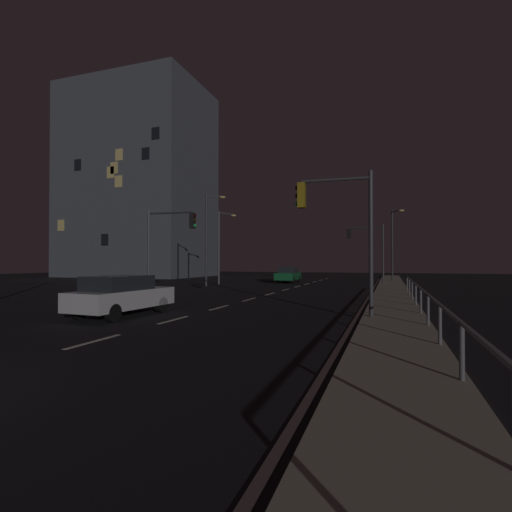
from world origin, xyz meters
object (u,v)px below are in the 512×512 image
(traffic_light_near_right, at_px, (367,242))
(street_lamp_across_street, at_px, (394,238))
(car_oncoming, at_px, (288,275))
(street_lamp_mid_block, at_px, (222,240))
(street_lamp_far_end, at_px, (209,232))
(building_distant, at_px, (139,184))
(traffic_light_overhead_east, at_px, (338,216))
(traffic_light_near_left, at_px, (169,235))
(car, at_px, (122,295))

(traffic_light_near_right, xyz_separation_m, street_lamp_across_street, (2.48, 4.39, 0.61))
(car_oncoming, bearing_deg, street_lamp_mid_block, -139.51)
(street_lamp_far_end, distance_m, building_distant, 27.33)
(street_lamp_across_street, height_order, street_lamp_mid_block, street_lamp_across_street)
(street_lamp_far_end, bearing_deg, traffic_light_overhead_east, -50.69)
(traffic_light_near_left, distance_m, street_lamp_far_end, 9.51)
(street_lamp_across_street, xyz_separation_m, building_distant, (-34.78, 4.00, 8.85))
(traffic_light_near_left, xyz_separation_m, street_lamp_across_street, (13.52, 22.30, 0.84))
(street_lamp_mid_block, relative_size, building_distant, 0.25)
(street_lamp_across_street, relative_size, street_lamp_mid_block, 1.09)
(traffic_light_near_right, height_order, street_lamp_far_end, street_lamp_far_end)
(car_oncoming, height_order, building_distant, building_distant)
(traffic_light_near_left, bearing_deg, street_lamp_far_end, 100.61)
(traffic_light_near_right, relative_size, street_lamp_far_end, 0.70)
(traffic_light_overhead_east, bearing_deg, car_oncoming, 108.48)
(traffic_light_near_right, bearing_deg, building_distant, 165.43)
(car, distance_m, traffic_light_near_left, 9.51)
(street_lamp_across_street, bearing_deg, traffic_light_overhead_east, -94.51)
(traffic_light_overhead_east, height_order, street_lamp_far_end, street_lamp_far_end)
(traffic_light_overhead_east, height_order, street_lamp_across_street, street_lamp_across_street)
(car, relative_size, car_oncoming, 1.01)
(traffic_light_near_left, height_order, street_lamp_far_end, street_lamp_far_end)
(car_oncoming, bearing_deg, traffic_light_near_left, -101.53)
(building_distant, bearing_deg, street_lamp_across_street, -6.56)
(car, bearing_deg, street_lamp_far_end, 105.40)
(street_lamp_across_street, bearing_deg, traffic_light_near_left, -121.22)
(street_lamp_mid_block, xyz_separation_m, building_distant, (-19.40, 14.00, 9.31))
(car, bearing_deg, street_lamp_mid_block, 103.58)
(car_oncoming, distance_m, street_lamp_mid_block, 7.72)
(car, relative_size, building_distant, 0.17)
(traffic_light_near_left, xyz_separation_m, street_lamp_mid_block, (-1.86, 12.30, 0.38))
(car_oncoming, xyz_separation_m, traffic_light_overhead_east, (7.81, -23.37, 2.97))
(traffic_light_near_right, relative_size, street_lamp_across_street, 0.75)
(street_lamp_across_street, distance_m, street_lamp_far_end, 20.04)
(building_distant, bearing_deg, traffic_light_near_right, -14.57)
(traffic_light_overhead_east, bearing_deg, street_lamp_across_street, 85.49)
(car, relative_size, traffic_light_overhead_east, 0.85)
(street_lamp_mid_block, xyz_separation_m, street_lamp_far_end, (0.12, -2.99, 0.54))
(street_lamp_far_end, bearing_deg, car, -74.60)
(car, distance_m, car_oncoming, 25.29)
(street_lamp_mid_block, bearing_deg, building_distant, 144.18)
(car, height_order, traffic_light_overhead_east, traffic_light_overhead_east)
(traffic_light_overhead_east, bearing_deg, traffic_light_near_right, 90.47)
(traffic_light_near_right, relative_size, street_lamp_mid_block, 0.81)
(car_oncoming, height_order, traffic_light_near_right, traffic_light_near_right)
(traffic_light_near_right, relative_size, building_distant, 0.21)
(traffic_light_near_right, height_order, traffic_light_near_left, traffic_light_near_right)
(car, distance_m, street_lamp_mid_block, 21.63)
(traffic_light_near_left, height_order, building_distant, building_distant)
(street_lamp_across_street, relative_size, street_lamp_far_end, 0.93)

